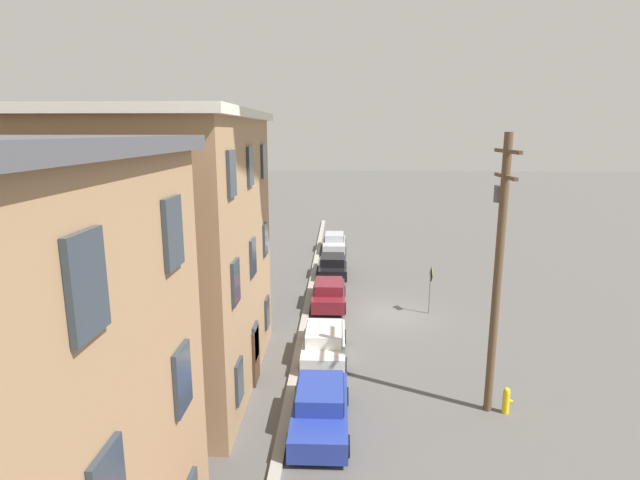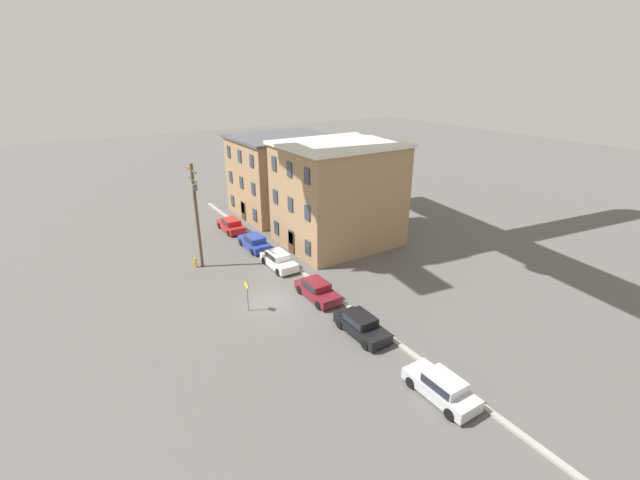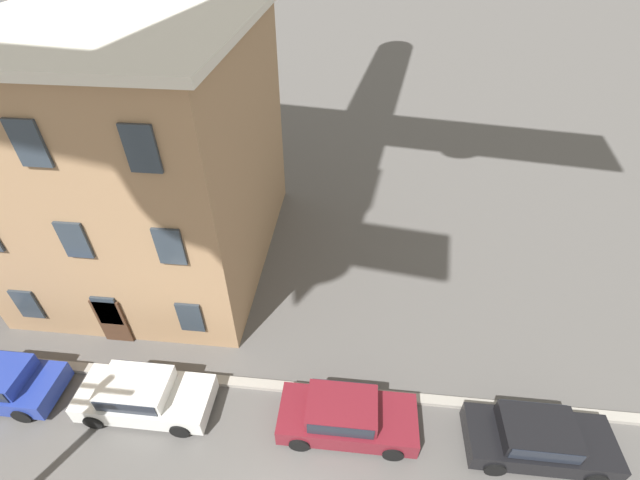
# 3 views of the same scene
# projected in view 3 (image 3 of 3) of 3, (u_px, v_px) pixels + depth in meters

# --- Properties ---
(kerb_strip) EXTENTS (56.00, 0.36, 0.16)m
(kerb_strip) POSITION_uv_depth(u_px,v_px,m) (308.00, 389.00, 15.09)
(kerb_strip) COLOR #9E998E
(kerb_strip) RESTS_ON ground_plane
(apartment_midblock) EXTENTS (9.97, 11.55, 10.43)m
(apartment_midblock) POSITION_uv_depth(u_px,v_px,m) (145.00, 153.00, 17.82)
(apartment_midblock) COLOR #9E7A56
(apartment_midblock) RESTS_ON ground_plane
(car_white) EXTENTS (4.40, 1.92, 1.43)m
(car_white) POSITION_uv_depth(u_px,v_px,m) (142.00, 394.00, 14.20)
(car_white) COLOR silver
(car_white) RESTS_ON ground_plane
(car_maroon) EXTENTS (4.40, 1.92, 1.43)m
(car_maroon) POSITION_uv_depth(u_px,v_px,m) (346.00, 415.00, 13.63)
(car_maroon) COLOR maroon
(car_maroon) RESTS_ON ground_plane
(car_black) EXTENTS (4.40, 1.92, 1.43)m
(car_black) POSITION_uv_depth(u_px,v_px,m) (538.00, 438.00, 13.07)
(car_black) COLOR black
(car_black) RESTS_ON ground_plane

